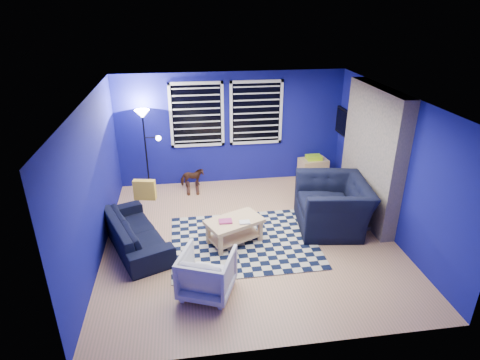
% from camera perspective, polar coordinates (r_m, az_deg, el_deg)
% --- Properties ---
extents(floor, '(5.00, 5.00, 0.00)m').
position_cam_1_polar(floor, '(7.23, 1.31, -8.13)').
color(floor, tan).
rests_on(floor, ground).
extents(ceiling, '(5.00, 5.00, 0.00)m').
position_cam_1_polar(ceiling, '(6.25, 1.54, 11.58)').
color(ceiling, white).
rests_on(ceiling, wall_back).
extents(wall_back, '(5.00, 0.00, 5.00)m').
position_cam_1_polar(wall_back, '(8.96, -1.24, 7.29)').
color(wall_back, navy).
rests_on(wall_back, floor).
extents(wall_left, '(0.00, 5.00, 5.00)m').
position_cam_1_polar(wall_left, '(6.72, -20.11, -0.27)').
color(wall_left, navy).
rests_on(wall_left, floor).
extents(wall_right, '(0.00, 5.00, 5.00)m').
position_cam_1_polar(wall_right, '(7.45, 20.76, 2.03)').
color(wall_right, navy).
rests_on(wall_right, floor).
extents(fireplace, '(0.65, 2.00, 2.50)m').
position_cam_1_polar(fireplace, '(7.81, 18.12, 3.01)').
color(fireplace, gray).
rests_on(fireplace, floor).
extents(window_left, '(1.17, 0.06, 1.42)m').
position_cam_1_polar(window_left, '(8.77, -6.16, 9.16)').
color(window_left, black).
rests_on(window_left, wall_back).
extents(window_right, '(1.17, 0.06, 1.42)m').
position_cam_1_polar(window_right, '(8.91, 2.33, 9.52)').
color(window_right, black).
rests_on(window_right, wall_back).
extents(tv, '(0.07, 1.00, 0.58)m').
position_cam_1_polar(tv, '(9.08, 14.81, 7.69)').
color(tv, black).
rests_on(tv, wall_right).
extents(rug, '(2.52, 2.02, 0.02)m').
position_cam_1_polar(rug, '(7.09, 0.54, -8.74)').
color(rug, black).
rests_on(rug, floor).
extents(sofa, '(2.02, 1.39, 0.55)m').
position_cam_1_polar(sofa, '(7.08, -14.65, -7.14)').
color(sofa, black).
rests_on(sofa, floor).
extents(armchair_big, '(1.52, 1.37, 0.90)m').
position_cam_1_polar(armchair_big, '(7.53, 13.06, -3.45)').
color(armchair_big, black).
rests_on(armchair_big, floor).
extents(armchair_bent, '(0.94, 0.95, 0.67)m').
position_cam_1_polar(armchair_bent, '(5.85, -4.73, -13.03)').
color(armchair_bent, gray).
rests_on(armchair_bent, floor).
extents(rocking_horse, '(0.27, 0.52, 0.43)m').
position_cam_1_polar(rocking_horse, '(8.90, -6.81, 0.33)').
color(rocking_horse, '#402614').
rests_on(rocking_horse, floor).
extents(coffee_table, '(1.09, 0.89, 0.47)m').
position_cam_1_polar(coffee_table, '(6.91, -0.81, -6.59)').
color(coffee_table, '#DBBC7B').
rests_on(coffee_table, rug).
extents(cabinet, '(0.67, 0.49, 0.61)m').
position_cam_1_polar(cabinet, '(9.47, 10.32, 1.53)').
color(cabinet, '#DBBC7B').
rests_on(cabinet, floor).
extents(floor_lamp, '(0.49, 0.30, 1.82)m').
position_cam_1_polar(floor_lamp, '(8.60, -13.44, 7.55)').
color(floor_lamp, black).
rests_on(floor_lamp, floor).
extents(throw_pillow, '(0.41, 0.19, 0.37)m').
position_cam_1_polar(throw_pillow, '(7.44, -13.41, -1.36)').
color(throw_pillow, gold).
rests_on(throw_pillow, sofa).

